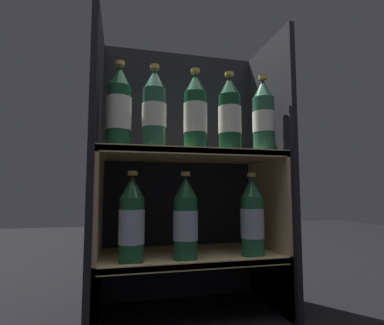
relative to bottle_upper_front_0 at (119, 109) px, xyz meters
The scene contains 13 objects.
fridge_back_wall 0.42m from the bottle_upper_front_0, 46.38° to the left, with size 0.69×0.02×1.04m, color black.
fridge_side_left 0.22m from the bottle_upper_front_0, 127.47° to the left, with size 0.02×0.36×1.04m, color black.
fridge_side_right 0.63m from the bottle_upper_front_0, ahead, with size 0.02×0.36×1.04m, color black.
shelf_lower 0.59m from the bottle_upper_front_0, 18.92° to the left, with size 0.65×0.32×0.21m.
shelf_upper 0.39m from the bottle_upper_front_0, 19.60° to the left, with size 0.65×0.32×0.58m.
bottle_upper_front_0 is the anchor object (origin of this frame).
bottle_upper_front_1 0.12m from the bottle_upper_front_0, ahead, with size 0.08×0.08×0.29m.
bottle_upper_front_2 0.26m from the bottle_upper_front_0, ahead, with size 0.08×0.08×0.29m.
bottle_upper_front_3 0.38m from the bottle_upper_front_0, ahead, with size 0.08×0.08×0.29m.
bottle_upper_front_4 0.52m from the bottle_upper_front_0, ahead, with size 0.08×0.08×0.29m.
bottle_lower_front_0 0.37m from the bottle_upper_front_0, ahead, with size 0.08×0.08×0.29m.
bottle_lower_front_1 0.43m from the bottle_upper_front_0, ahead, with size 0.08×0.08×0.29m.
bottle_lower_front_2 0.59m from the bottle_upper_front_0, ahead, with size 0.08×0.08×0.29m.
Camera 1 is at (-0.25, -0.92, 0.43)m, focal length 28.00 mm.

